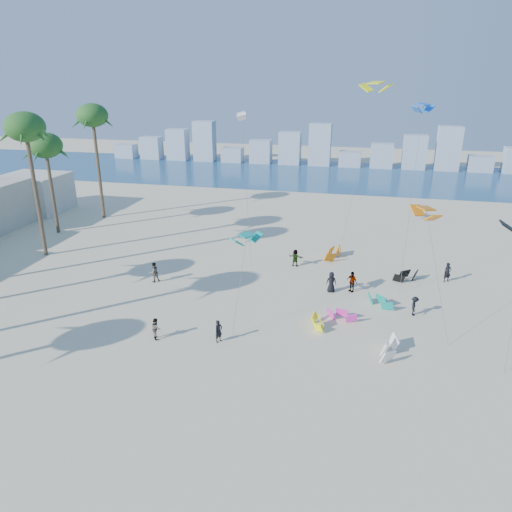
# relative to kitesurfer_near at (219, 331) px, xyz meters

# --- Properties ---
(ground) EXTENTS (220.00, 220.00, 0.00)m
(ground) POSITION_rel_kitesurfer_near_xyz_m (-1.59, -10.40, -0.83)
(ground) COLOR beige
(ground) RESTS_ON ground
(ocean) EXTENTS (220.00, 220.00, 0.00)m
(ocean) POSITION_rel_kitesurfer_near_xyz_m (-1.59, 61.60, -0.82)
(ocean) COLOR navy
(ocean) RESTS_ON ground
(kitesurfer_near) EXTENTS (0.66, 0.72, 1.65)m
(kitesurfer_near) POSITION_rel_kitesurfer_near_xyz_m (0.00, 0.00, 0.00)
(kitesurfer_near) COLOR black
(kitesurfer_near) RESTS_ON ground
(kitesurfer_mid) EXTENTS (0.94, 0.97, 1.58)m
(kitesurfer_mid) POSITION_rel_kitesurfer_near_xyz_m (-4.47, -0.54, -0.04)
(kitesurfer_mid) COLOR gray
(kitesurfer_mid) RESTS_ON ground
(kitesurfers_far) EXTENTS (26.83, 9.05, 1.86)m
(kitesurfers_far) POSITION_rel_kitesurfer_near_xyz_m (5.24, 11.02, 0.05)
(kitesurfers_far) COLOR black
(kitesurfers_far) RESTS_ON ground
(grounded_kites) EXTENTS (9.59, 20.95, 1.05)m
(grounded_kites) POSITION_rel_kitesurfer_near_xyz_m (9.53, 9.48, -0.37)
(grounded_kites) COLOR #F6FF0D
(grounded_kites) RESTS_ON ground
(flying_kites) EXTENTS (36.20, 25.86, 17.53)m
(flying_kites) POSITION_rel_kitesurfer_near_xyz_m (14.45, 12.67, 10.63)
(flying_kites) COLOR #0C9787
(flying_kites) RESTS_ON ground
(distant_skyline) EXTENTS (85.00, 3.00, 8.40)m
(distant_skyline) POSITION_rel_kitesurfer_near_xyz_m (-2.78, 71.60, 2.26)
(distant_skyline) COLOR #9EADBF
(distant_skyline) RESTS_ON ground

